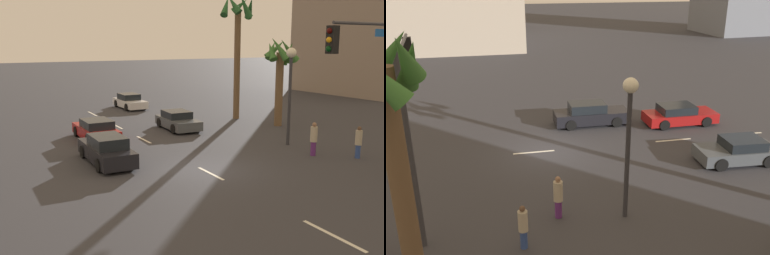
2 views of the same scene
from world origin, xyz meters
The scene contains 12 objects.
ground_plane centered at (0.00, 0.00, 0.00)m, with size 220.00×220.00×0.00m, color #333338.
lane_stripe_1 centered at (-11.74, 0.00, 0.01)m, with size 1.81×0.14×0.01m, color silver.
lane_stripe_2 centered at (-7.06, 0.00, 0.01)m, with size 2.12×0.14×0.01m, color silver.
lane_stripe_3 centered at (0.82, 0.00, 0.01)m, with size 2.16×0.14×0.01m, color silver.
car_0 centered at (-8.51, -2.47, 0.58)m, with size 4.43×1.92×1.24m.
car_1 centered at (-8.97, 3.26, 0.58)m, with size 4.08×2.07×1.23m.
car_2 centered at (-3.11, -3.55, 0.65)m, with size 4.60×1.81×1.40m.
traffic_signal centered at (5.63, 5.21, 4.58)m, with size 0.86×5.79×6.73m.
streetlamp centered at (-1.94, 6.80, 3.91)m, with size 0.56×0.56×5.50m.
pedestrian_1 centered at (2.06, 7.95, 0.86)m, with size 0.42×0.42×1.64m.
pedestrian_2 centered at (0.59, 6.33, 0.92)m, with size 0.49×0.49×1.75m.
palm_tree_2 centered at (5.28, 9.85, 5.62)m, with size 2.35×2.47×8.02m.
Camera 2 is at (2.78, 19.94, 8.87)m, focal length 38.74 mm.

